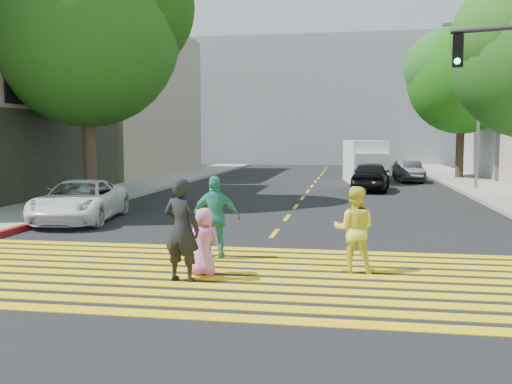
% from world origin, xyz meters
% --- Properties ---
extents(ground, '(120.00, 120.00, 0.00)m').
position_xyz_m(ground, '(0.00, 0.00, 0.00)').
color(ground, black).
extents(sidewalk_left, '(3.00, 40.00, 0.15)m').
position_xyz_m(sidewalk_left, '(-8.50, 22.00, 0.07)').
color(sidewalk_left, gray).
rests_on(sidewalk_left, ground).
extents(curb_red, '(0.20, 8.00, 0.16)m').
position_xyz_m(curb_red, '(-6.90, 6.00, 0.08)').
color(curb_red, maroon).
rests_on(curb_red, ground).
extents(crosswalk, '(13.40, 5.30, 0.01)m').
position_xyz_m(crosswalk, '(0.00, 1.28, 0.01)').
color(crosswalk, yellow).
rests_on(crosswalk, ground).
extents(lane_line, '(0.12, 34.40, 0.01)m').
position_xyz_m(lane_line, '(0.00, 22.50, 0.01)').
color(lane_line, yellow).
rests_on(lane_line, ground).
extents(building_left_tan, '(12.00, 16.00, 10.00)m').
position_xyz_m(building_left_tan, '(-16.00, 28.00, 5.00)').
color(building_left_tan, tan).
rests_on(building_left_tan, ground).
extents(backdrop_block, '(30.00, 8.00, 12.00)m').
position_xyz_m(backdrop_block, '(0.00, 48.00, 6.00)').
color(backdrop_block, gray).
rests_on(backdrop_block, ground).
extents(tree_left, '(8.47, 8.17, 10.14)m').
position_xyz_m(tree_left, '(-7.79, 11.61, 6.84)').
color(tree_left, '#44281D').
rests_on(tree_left, ground).
extents(tree_right_far, '(7.47, 6.91, 9.41)m').
position_xyz_m(tree_right_far, '(8.55, 27.02, 6.35)').
color(tree_right_far, black).
rests_on(tree_right_far, ground).
extents(pedestrian_man, '(0.75, 0.57, 1.86)m').
position_xyz_m(pedestrian_man, '(-0.96, 0.74, 0.93)').
color(pedestrian_man, black).
rests_on(pedestrian_man, ground).
extents(pedestrian_woman, '(0.84, 0.67, 1.64)m').
position_xyz_m(pedestrian_woman, '(2.07, 1.93, 0.82)').
color(pedestrian_woman, '#EEE643').
rests_on(pedestrian_woman, ground).
extents(pedestrian_child, '(0.67, 0.49, 1.27)m').
position_xyz_m(pedestrian_child, '(-0.68, 1.19, 0.63)').
color(pedestrian_child, pink).
rests_on(pedestrian_child, ground).
extents(pedestrian_extra, '(1.09, 0.61, 1.76)m').
position_xyz_m(pedestrian_extra, '(-0.80, 2.65, 0.88)').
color(pedestrian_extra, teal).
rests_on(pedestrian_extra, ground).
extents(white_sedan, '(2.73, 4.78, 1.26)m').
position_xyz_m(white_sedan, '(-6.15, 7.23, 0.63)').
color(white_sedan, white).
rests_on(white_sedan, ground).
extents(dark_car_near, '(2.10, 4.33, 1.42)m').
position_xyz_m(dark_car_near, '(2.94, 18.87, 0.71)').
color(dark_car_near, black).
rests_on(dark_car_near, ground).
extents(silver_car, '(1.89, 4.45, 1.28)m').
position_xyz_m(silver_car, '(3.38, 29.14, 0.64)').
color(silver_car, gray).
rests_on(silver_car, ground).
extents(dark_car_parked, '(1.62, 3.79, 1.22)m').
position_xyz_m(dark_car_parked, '(5.27, 24.77, 0.61)').
color(dark_car_parked, black).
rests_on(dark_car_parked, ground).
extents(white_van, '(2.48, 5.25, 2.38)m').
position_xyz_m(white_van, '(2.79, 23.76, 1.13)').
color(white_van, white).
rests_on(white_van, ground).
extents(street_lamp, '(1.83, 0.40, 8.10)m').
position_xyz_m(street_lamp, '(7.74, 19.59, 4.65)').
color(street_lamp, gray).
rests_on(street_lamp, ground).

